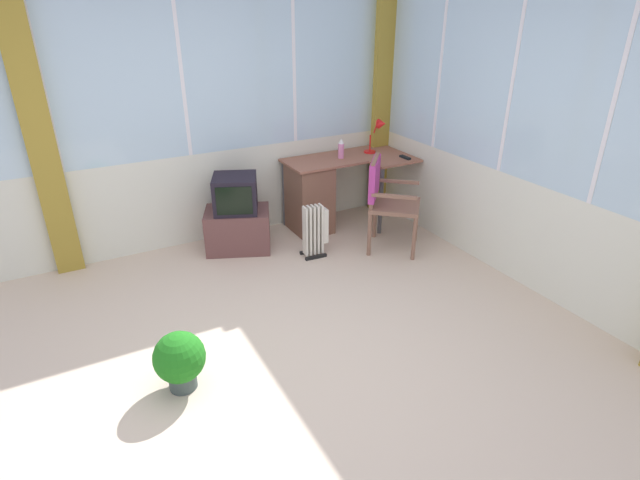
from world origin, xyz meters
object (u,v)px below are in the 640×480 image
wooden_armchair (383,192)px  tv_on_stand (237,218)px  desk_lamp (379,130)px  spray_bottle (341,149)px  space_heater (316,230)px  desk (315,193)px  tv_remote (405,157)px  potted_plant (180,359)px

wooden_armchair → tv_on_stand: size_ratio=1.20×
desk_lamp → spray_bottle: desk_lamp is taller
spray_bottle → tv_on_stand: spray_bottle is taller
wooden_armchair → space_heater: wooden_armchair is taller
spray_bottle → space_heater: (-0.62, -0.57, -0.61)m
desk → desk_lamp: desk_lamp is taller
desk → wooden_armchair: 0.86m
tv_on_stand → spray_bottle: bearing=2.7°
desk_lamp → tv_remote: desk_lamp is taller
wooden_armchair → space_heater: 0.78m
desk_lamp → wooden_armchair: size_ratio=0.41×
desk_lamp → spray_bottle: (-0.47, 0.02, -0.15)m
desk_lamp → potted_plant: (-2.76, -1.82, -0.80)m
tv_remote → wooden_armchair: size_ratio=0.16×
desk → space_heater: desk is taller
wooden_armchair → space_heater: size_ratio=1.76×
desk_lamp → tv_remote: bearing=-67.0°
desk_lamp → tv_on_stand: bearing=-178.7°
spray_bottle → desk: bearing=176.4°
potted_plant → wooden_armchair: bearing=25.3°
wooden_armchair → tv_remote: bearing=35.1°
desk_lamp → wooden_armchair: (-0.40, -0.70, -0.43)m
desk → tv_on_stand: 0.94m
tv_remote → spray_bottle: size_ratio=0.69×
desk → desk_lamp: 1.00m
space_heater → spray_bottle: bearing=42.8°
tv_on_stand → potted_plant: bearing=-120.5°
spray_bottle → tv_on_stand: size_ratio=0.28×
desk → wooden_armchair: wooden_armchair is taller
tv_on_stand → space_heater: size_ratio=1.46×
tv_on_stand → wooden_armchair: bearing=-26.8°
desk → space_heater: size_ratio=2.53×
desk → spray_bottle: size_ratio=6.30×
tv_remote → potted_plant: 3.31m
desk → tv_remote: 1.06m
desk → wooden_armchair: size_ratio=1.44×
tv_remote → wooden_armchair: 0.69m
potted_plant → space_heater: bearing=37.2°
tv_remote → desk_lamp: bearing=111.2°
desk → tv_on_stand: size_ratio=1.73×
desk_lamp → space_heater: bearing=-153.1°
space_heater → desk_lamp: bearing=26.9°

